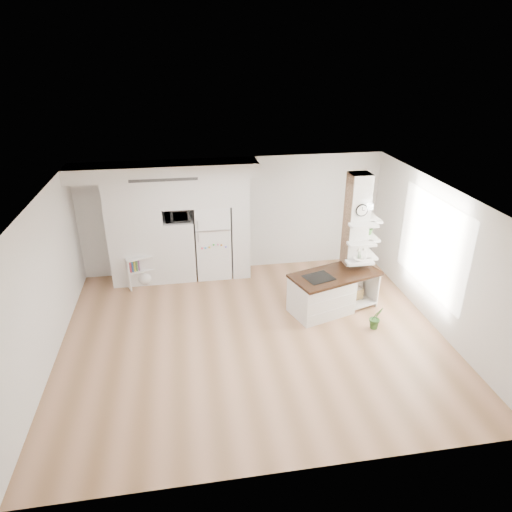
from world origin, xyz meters
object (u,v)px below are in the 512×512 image
Objects in this scene: kitchen_island at (326,292)px; bookshelf at (142,272)px; refrigerator at (213,240)px; floor_plant_a at (376,318)px.

bookshelf is (-3.74, 1.75, -0.11)m from kitchen_island.
bookshelf is at bearing -171.02° from refrigerator.
refrigerator reaches higher than bookshelf.
floor_plant_a is at bearing -49.98° from bookshelf.
floor_plant_a is (4.50, -2.52, -0.09)m from bookshelf.
kitchen_island is at bearing -43.49° from refrigerator.
kitchen_island reaches higher than bookshelf.
kitchen_island is 2.69× the size of bookshelf.
refrigerator reaches higher than kitchen_island.
kitchen_island is at bearing 134.32° from floor_plant_a.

